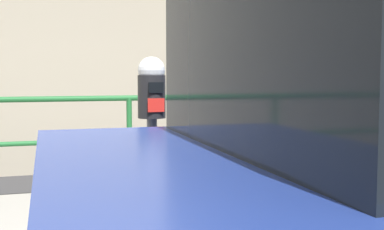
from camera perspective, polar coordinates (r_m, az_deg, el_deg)
name	(u,v)px	position (r m, az deg, el deg)	size (l,w,h in m)	color
sidewalk_curb	(152,227)	(4.50, -4.67, -12.72)	(36.00, 2.66, 0.14)	gray
parking_meter	(152,110)	(3.36, -4.65, 0.59)	(0.19, 0.20, 1.39)	slate
pedestrian_at_meter	(229,114)	(3.48, 4.31, 0.12)	(0.69, 0.46, 1.74)	brown
background_railing	(129,122)	(5.49, -7.23, -0.77)	(24.06, 0.06, 1.05)	#1E602D
backdrop_wall	(106,54)	(7.59, -9.89, 6.91)	(32.00, 0.50, 3.45)	#ADA38E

